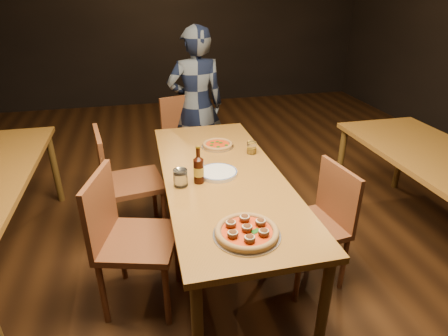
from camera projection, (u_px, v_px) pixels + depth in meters
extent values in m
plane|color=black|center=(223.00, 260.00, 2.91)|extent=(9.00, 9.00, 0.00)
plane|color=black|center=(162.00, 14.00, 6.19)|extent=(7.00, 0.00, 7.00)
cube|color=brown|center=(222.00, 177.00, 2.59)|extent=(0.80, 2.00, 0.04)
cylinder|color=brown|center=(198.00, 335.00, 1.86)|extent=(0.06, 0.06, 0.71)
cylinder|color=brown|center=(165.00, 171.00, 3.51)|extent=(0.06, 0.06, 0.71)
cylinder|color=brown|center=(323.00, 311.00, 2.00)|extent=(0.06, 0.06, 0.71)
cylinder|color=brown|center=(235.00, 164.00, 3.65)|extent=(0.06, 0.06, 0.71)
cylinder|color=brown|center=(55.00, 168.00, 3.57)|extent=(0.06, 0.06, 0.71)
cylinder|color=brown|center=(340.00, 163.00, 3.68)|extent=(0.06, 0.06, 0.71)
cylinder|color=brown|center=(401.00, 156.00, 3.82)|extent=(0.06, 0.06, 0.71)
cylinder|color=#B7B7BF|center=(247.00, 235.00, 1.95)|extent=(0.36, 0.36, 0.01)
cylinder|color=tan|center=(247.00, 233.00, 1.94)|extent=(0.33, 0.33, 0.02)
torus|color=tan|center=(247.00, 231.00, 1.94)|extent=(0.34, 0.34, 0.03)
cylinder|color=#B83C0A|center=(247.00, 231.00, 1.94)|extent=(0.27, 0.27, 0.00)
cylinder|color=#B7B7BF|center=(218.00, 146.00, 3.02)|extent=(0.26, 0.26, 0.01)
cylinder|color=tan|center=(218.00, 145.00, 3.02)|extent=(0.24, 0.24, 0.02)
torus|color=tan|center=(218.00, 144.00, 3.01)|extent=(0.24, 0.24, 0.03)
cylinder|color=#B83C0A|center=(218.00, 144.00, 3.01)|extent=(0.18, 0.18, 0.00)
cylinder|color=white|center=(218.00, 173.00, 2.57)|extent=(0.27, 0.27, 0.03)
cylinder|color=black|center=(199.00, 171.00, 2.44)|extent=(0.07, 0.07, 0.16)
cylinder|color=black|center=(198.00, 154.00, 2.38)|extent=(0.03, 0.03, 0.08)
cylinder|color=gold|center=(199.00, 171.00, 2.44)|extent=(0.07, 0.07, 0.06)
cylinder|color=white|center=(181.00, 178.00, 2.41)|extent=(0.09, 0.09, 0.11)
cylinder|color=#A47312|center=(252.00, 148.00, 2.88)|extent=(0.07, 0.07, 0.09)
imported|color=black|center=(196.00, 106.00, 3.86)|extent=(0.60, 0.41, 1.60)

